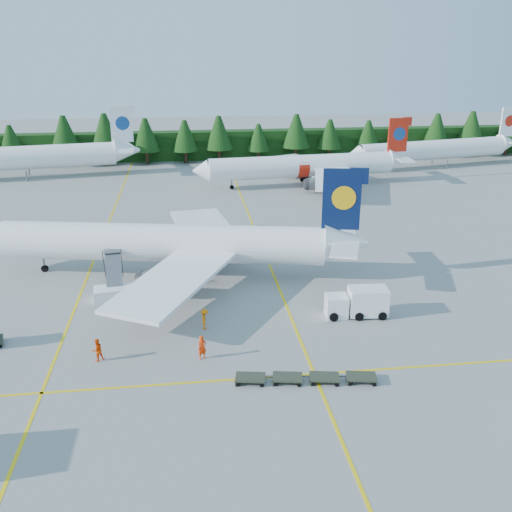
{
  "coord_description": "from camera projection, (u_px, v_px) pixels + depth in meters",
  "views": [
    {
      "loc": [
        -3.1,
        -42.55,
        23.49
      ],
      "look_at": [
        3.67,
        10.76,
        3.5
      ],
      "focal_mm": 40.0,
      "sensor_mm": 36.0,
      "label": 1
    }
  ],
  "objects": [
    {
      "name": "dolly_train",
      "position": [
        306.0,
        377.0,
        42.12
      ],
      "size": [
        10.58,
        2.69,
        0.13
      ],
      "rotation": [
        0.0,
        0.0,
        -0.18
      ],
      "color": "#2F3325",
      "rests_on": "ground"
    },
    {
      "name": "treeline_hedge",
      "position": [
        198.0,
        145.0,
        123.31
      ],
      "size": [
        220.0,
        4.0,
        6.0
      ],
      "primitive_type": "cube",
      "color": "black",
      "rests_on": "ground"
    },
    {
      "name": "taxi_stripe_b",
      "position": [
        266.0,
        256.0,
        67.42
      ],
      "size": [
        0.25,
        120.0,
        0.01
      ],
      "primitive_type": "cube",
      "color": "yellow",
      "rests_on": "ground"
    },
    {
      "name": "ground",
      "position": [
        229.0,
        341.0,
        48.11
      ],
      "size": [
        320.0,
        320.0,
        0.0
      ],
      "primitive_type": "plane",
      "color": "gray",
      "rests_on": "ground"
    },
    {
      "name": "service_truck",
      "position": [
        357.0,
        302.0,
        52.11
      ],
      "size": [
        5.73,
        2.41,
        2.7
      ],
      "rotation": [
        0.0,
        0.0,
        -0.07
      ],
      "color": "white",
      "rests_on": "ground"
    },
    {
      "name": "airliner_red",
      "position": [
        298.0,
        167.0,
        99.78
      ],
      "size": [
        38.84,
        31.83,
        11.3
      ],
      "rotation": [
        0.0,
        0.0,
        0.09
      ],
      "color": "white",
      "rests_on": "ground"
    },
    {
      "name": "taxi_stripe_cross",
      "position": [
        236.0,
        380.0,
        42.53
      ],
      "size": [
        80.0,
        0.25,
        0.01
      ],
      "primitive_type": "cube",
      "color": "yellow",
      "rests_on": "ground"
    },
    {
      "name": "airliner_navy",
      "position": [
        155.0,
        243.0,
        60.72
      ],
      "size": [
        40.6,
        33.1,
        11.92
      ],
      "rotation": [
        0.0,
        0.0,
        -0.19
      ],
      "color": "white",
      "rests_on": "ground"
    },
    {
      "name": "airliner_far_right",
      "position": [
        428.0,
        150.0,
        114.8
      ],
      "size": [
        38.52,
        11.03,
        11.32
      ],
      "rotation": [
        0.0,
        0.0,
        0.2
      ],
      "color": "white",
      "rests_on": "ground"
    },
    {
      "name": "crew_a",
      "position": [
        202.0,
        347.0,
        45.05
      ],
      "size": [
        0.85,
        0.71,
        1.99
      ],
      "primitive_type": "imported",
      "rotation": [
        0.0,
        0.0,
        0.38
      ],
      "color": "#FF3305",
      "rests_on": "ground"
    },
    {
      "name": "crew_c",
      "position": [
        205.0,
        319.0,
        49.84
      ],
      "size": [
        0.56,
        0.79,
        1.87
      ],
      "primitive_type": "imported",
      "rotation": [
        0.0,
        0.0,
        1.53
      ],
      "color": "orange",
      "rests_on": "ground"
    },
    {
      "name": "taxi_stripe_a",
      "position": [
        93.0,
        263.0,
        65.06
      ],
      "size": [
        0.25,
        120.0,
        0.01
      ],
      "primitive_type": "cube",
      "color": "yellow",
      "rests_on": "ground"
    },
    {
      "name": "airstairs",
      "position": [
        115.0,
        289.0,
        56.36
      ],
      "size": [
        4.27,
        5.79,
        3.66
      ],
      "rotation": [
        0.0,
        0.0,
        0.11
      ],
      "color": "white",
      "rests_on": "ground"
    },
    {
      "name": "airliner_far_left",
      "position": [
        6.0,
        158.0,
        104.25
      ],
      "size": [
        43.12,
        10.67,
        12.61
      ],
      "rotation": [
        0.0,
        0.0,
        0.16
      ],
      "color": "white",
      "rests_on": "ground"
    },
    {
      "name": "crew_b",
      "position": [
        97.0,
        350.0,
        44.82
      ],
      "size": [
        1.15,
        1.1,
        1.87
      ],
      "primitive_type": "imported",
      "rotation": [
        0.0,
        0.0,
        3.75
      ],
      "color": "#FF4705",
      "rests_on": "ground"
    }
  ]
}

